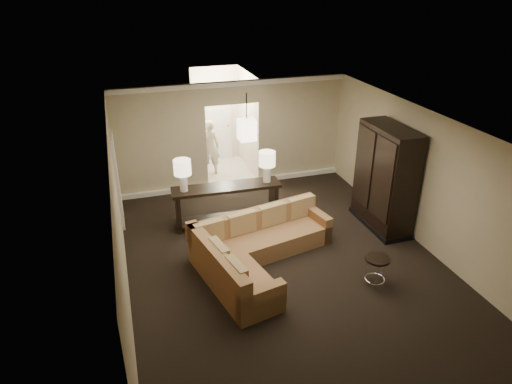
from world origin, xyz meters
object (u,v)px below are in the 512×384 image
object	(u,v)px
console_table	(227,201)
person	(209,144)
coffee_table	(235,245)
drink_table	(377,265)
armoire	(385,180)
sectional_sofa	(256,250)

from	to	relation	value
console_table	person	size ratio (longest dim) A/B	1.39
coffee_table	drink_table	bearing A→B (deg)	-38.33
armoire	drink_table	bearing A→B (deg)	-123.12
sectional_sofa	drink_table	size ratio (longest dim) A/B	5.37
sectional_sofa	armoire	world-z (taller)	armoire
sectional_sofa	drink_table	distance (m)	2.28
console_table	coffee_table	bearing A→B (deg)	-94.73
sectional_sofa	coffee_table	bearing A→B (deg)	107.43
coffee_table	armoire	world-z (taller)	armoire
coffee_table	console_table	distance (m)	1.34
drink_table	person	xyz separation A→B (m)	(-1.80, 5.93, 0.47)
sectional_sofa	console_table	xyz separation A→B (m)	(-0.12, 1.78, 0.21)
drink_table	person	distance (m)	6.22
sectional_sofa	coffee_table	xyz separation A→B (m)	(-0.28, 0.50, -0.15)
console_table	armoire	size ratio (longest dim) A/B	1.05
sectional_sofa	console_table	distance (m)	1.80
armoire	person	bearing A→B (deg)	126.99
coffee_table	armoire	bearing A→B (deg)	2.58
armoire	drink_table	world-z (taller)	armoire
armoire	person	size ratio (longest dim) A/B	1.32
sectional_sofa	drink_table	xyz separation A→B (m)	(1.92, -1.24, 0.06)
console_table	person	distance (m)	2.94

